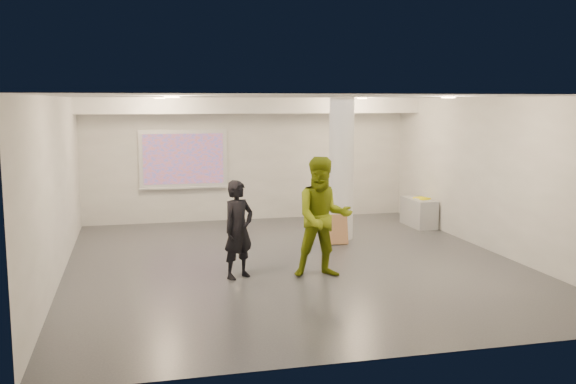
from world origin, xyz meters
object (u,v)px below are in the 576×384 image
object	(u,v)px
projection_screen	(183,160)
man	(323,217)
woman	(238,229)
column	(341,169)
credenza	(419,212)

from	to	relation	value
projection_screen	man	size ratio (longest dim) A/B	1.04
projection_screen	woman	size ratio (longest dim) A/B	1.28
column	woman	world-z (taller)	column
woman	column	bearing A→B (deg)	13.00
column	projection_screen	distance (m)	4.08
projection_screen	man	bearing A→B (deg)	-71.11
credenza	column	bearing A→B (deg)	-158.66
woman	credenza	bearing A→B (deg)	4.13
credenza	man	distance (m)	5.08
woman	man	bearing A→B (deg)	-41.71
credenza	man	bearing A→B (deg)	-133.48
projection_screen	man	xyz separation A→B (m)	(1.86, -5.44, -0.52)
credenza	man	xyz separation A→B (m)	(-3.46, -3.67, 0.68)
projection_screen	woman	bearing A→B (deg)	-84.70
credenza	woman	xyz separation A→B (m)	(-4.84, -3.40, 0.49)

